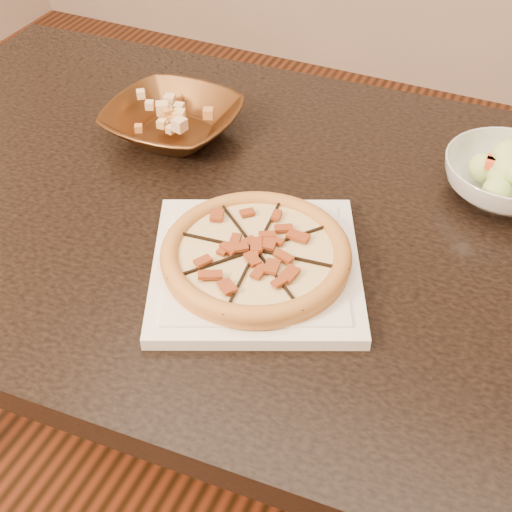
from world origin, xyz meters
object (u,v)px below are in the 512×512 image
object	(u,v)px
dining_table	(241,256)
salad_bowl	(507,178)
plate	(256,267)
bronze_bowl	(173,122)
pizza	(256,254)

from	to	relation	value
dining_table	salad_bowl	size ratio (longest dim) A/B	7.12
dining_table	plate	world-z (taller)	plate
dining_table	plate	xyz separation A→B (m)	(0.09, -0.13, 0.12)
bronze_bowl	salad_bowl	bearing A→B (deg)	6.77
pizza	salad_bowl	size ratio (longest dim) A/B	1.32
plate	bronze_bowl	world-z (taller)	bronze_bowl
plate	salad_bowl	world-z (taller)	salad_bowl
dining_table	pizza	xyz separation A→B (m)	(0.09, -0.13, 0.14)
dining_table	bronze_bowl	world-z (taller)	bronze_bowl
dining_table	plate	bearing A→B (deg)	-56.42
plate	bronze_bowl	distance (m)	0.37
dining_table	salad_bowl	bearing A→B (deg)	27.68
dining_table	plate	distance (m)	0.20
dining_table	pizza	size ratio (longest dim) A/B	5.41
pizza	bronze_bowl	distance (m)	0.37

